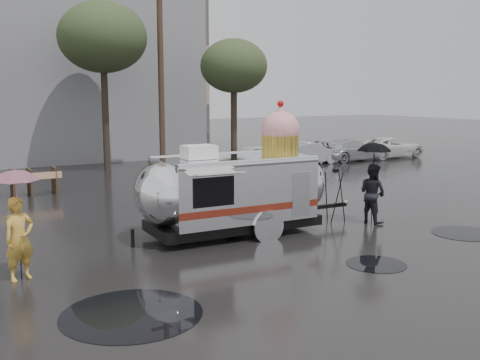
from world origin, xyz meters
TOP-DOWN VIEW (x-y plane):
  - ground at (0.00, 0.00)m, footprint 120.00×120.00m
  - puddles at (-1.46, -2.61)m, footprint 11.87×2.91m
  - utility_pole at (2.50, 14.00)m, footprint 1.60×0.28m
  - tree_mid at (0.00, 15.00)m, footprint 4.20×4.20m
  - tree_right at (6.00, 13.00)m, footprint 3.36×3.36m
  - parked_cars at (11.78, 12.00)m, footprint 13.20×1.90m
  - airstream_trailer at (-0.72, 1.13)m, footprint 6.79×2.64m
  - person_left at (-6.44, 0.07)m, footprint 0.72×0.59m
  - umbrella_pink at (-6.44, 0.07)m, footprint 1.11×1.11m
  - person_right at (3.37, 0.23)m, footprint 0.57×0.89m
  - umbrella_black at (3.37, 0.23)m, footprint 1.25×1.25m
  - tripod at (2.49, 0.87)m, footprint 0.59×0.66m

SIDE VIEW (x-z plane):
  - ground at x=0.00m, z-range 0.00..0.00m
  - puddles at x=-1.46m, z-range 0.00..0.01m
  - parked_cars at x=11.78m, z-range -0.03..1.47m
  - person_left at x=-6.44m, z-range 0.00..1.73m
  - person_right at x=3.37m, z-range 0.00..1.74m
  - tripod at x=2.49m, z-range 0.16..1.76m
  - airstream_trailer at x=-0.72m, z-range -0.55..3.11m
  - umbrella_pink at x=-6.44m, z-range 0.77..3.08m
  - umbrella_black at x=3.37m, z-range 0.77..3.18m
  - utility_pole at x=2.50m, z-range 0.12..9.12m
  - tree_right at x=6.00m, z-range 1.85..8.27m
  - tree_mid at x=0.00m, z-range 2.33..10.35m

